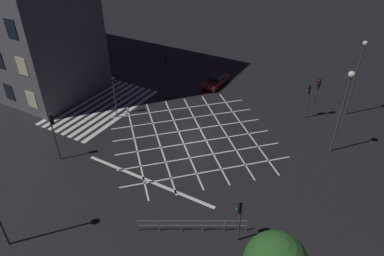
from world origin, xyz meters
The scene contains 12 objects.
ground_plane centered at (0.00, 0.00, 0.00)m, with size 200.00×200.00×0.00m, color black.
road_markings centered at (0.34, -7.25, 0.00)m, with size 18.35×24.10×0.01m.
traffic_light_se_main centered at (8.75, -8.27, 3.23)m, with size 0.39×0.36×4.55m.
traffic_light_nw_main centered at (-9.30, 9.17, 3.14)m, with size 0.39×0.36×4.41m.
traffic_light_sw_cross centered at (-8.34, -8.34, 2.64)m, with size 0.36×0.39×3.69m.
traffic_light_ne_cross centered at (9.10, 8.62, 2.56)m, with size 0.36×0.39×3.58m.
traffic_light_median_south centered at (0.42, -8.87, 3.08)m, with size 0.36×0.39×4.32m.
traffic_light_nw_cross centered at (-8.76, 8.46, 2.77)m, with size 0.36×0.39×3.87m.
street_lamp_east centered at (-4.18, 12.11, 5.77)m, with size 0.56×0.56×7.80m.
street_lamp_far centered at (-11.59, 12.14, 5.40)m, with size 0.46×0.46×8.02m.
waiting_car centered at (-11.21, -3.06, 0.58)m, with size 4.39×1.89×1.21m.
pedestrian_railing centered at (9.97, 5.69, 0.67)m, with size 3.69×6.42×1.05m.
Camera 1 is at (23.60, 13.47, 18.75)m, focal length 32.00 mm.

